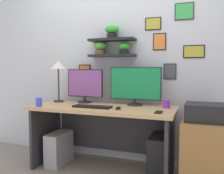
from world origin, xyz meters
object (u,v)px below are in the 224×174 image
at_px(keyboard, 92,107).
at_px(drawer_cabinet, 204,154).
at_px(monitor_right, 135,85).
at_px(pen_cup, 39,102).
at_px(monitor_left, 85,85).
at_px(computer_mouse, 118,108).
at_px(desk_lamp, 58,68).
at_px(desk, 104,123).
at_px(printer, 205,112).
at_px(coffee_mug, 166,104).
at_px(computer_tower_left, 59,148).
at_px(computer_tower_right, 158,156).
at_px(cell_phone, 159,112).

relative_size(keyboard, drawer_cabinet, 0.65).
xyz_separation_m(monitor_right, pen_cup, (-1.02, -0.47, -0.19)).
distance_m(monitor_left, computer_mouse, 0.70).
bearing_deg(keyboard, desk_lamp, 155.41).
height_order(desk, keyboard, keyboard).
bearing_deg(pen_cup, printer, 6.56).
relative_size(coffee_mug, computer_tower_left, 0.22).
height_order(keyboard, coffee_mug, coffee_mug).
height_order(keyboard, computer_tower_left, keyboard).
bearing_deg(desk_lamp, computer_tower_right, -5.21).
height_order(monitor_left, pen_cup, monitor_left).
distance_m(pen_cup, drawer_cabinet, 1.87).
height_order(computer_mouse, desk_lamp, desk_lamp).
relative_size(desk, coffee_mug, 18.54).
xyz_separation_m(desk_lamp, pen_cup, (-0.00, -0.41, -0.39)).
distance_m(printer, computer_tower_left, 1.77).
distance_m(desk_lamp, coffee_mug, 1.45).
bearing_deg(keyboard, monitor_right, 39.69).
height_order(keyboard, computer_tower_right, keyboard).
relative_size(desk, keyboard, 3.79).
relative_size(monitor_left, desk_lamp, 0.91).
bearing_deg(coffee_mug, cell_phone, -95.45).
height_order(keyboard, desk_lamp, desk_lamp).
bearing_deg(computer_tower_left, computer_mouse, -7.33).
relative_size(desk_lamp, drawer_cabinet, 0.79).
xyz_separation_m(desk, cell_phone, (0.68, -0.24, 0.21)).
distance_m(monitor_right, computer_tower_left, 1.23).
distance_m(desk_lamp, printer, 1.86).
height_order(desk_lamp, printer, desk_lamp).
relative_size(coffee_mug, computer_tower_right, 0.20).
bearing_deg(computer_mouse, computer_tower_left, 172.67).
distance_m(monitor_right, computer_mouse, 0.43).
distance_m(printer, computer_tower_right, 0.71).
xyz_separation_m(pen_cup, printer, (1.80, 0.21, -0.04)).
relative_size(desk, cell_phone, 11.92).
height_order(cell_phone, computer_tower_right, cell_phone).
distance_m(monitor_left, desk_lamp, 0.42).
relative_size(monitor_right, desk_lamp, 1.16).
height_order(desk, printer, printer).
distance_m(monitor_left, keyboard, 0.47).
xyz_separation_m(monitor_right, keyboard, (-0.41, -0.34, -0.23)).
height_order(desk, coffee_mug, coffee_mug).
distance_m(computer_mouse, computer_tower_right, 0.70).
bearing_deg(printer, computer_mouse, -174.26).
bearing_deg(pen_cup, desk_lamp, 89.53).
bearing_deg(drawer_cabinet, coffee_mug, 155.79).
bearing_deg(monitor_right, desk_lamp, -176.82).
relative_size(desk, computer_mouse, 18.54).
xyz_separation_m(coffee_mug, pen_cup, (-1.40, -0.39, 0.01)).
height_order(monitor_left, cell_phone, monitor_left).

